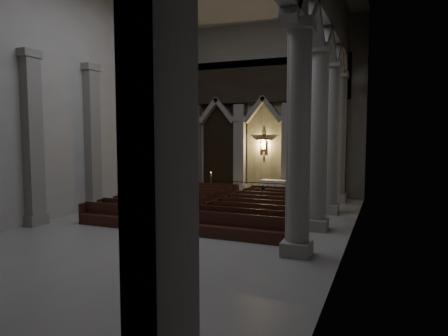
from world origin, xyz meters
name	(u,v)px	position (x,y,z in m)	size (l,w,h in m)	color
room	(188,58)	(0.00, 0.00, 7.60)	(24.00, 24.10, 12.00)	gray
sanctuary_wall	(263,101)	(0.00, 11.54, 6.62)	(14.00, 0.77, 12.00)	gray
right_arcade	(319,49)	(5.50, 1.33, 7.83)	(1.00, 24.00, 12.00)	gray
left_pilasters	(116,140)	(-6.75, 3.50, 3.91)	(0.60, 13.00, 8.03)	gray
sanctuary_step	(259,193)	(0.00, 10.60, 0.07)	(8.50, 2.60, 0.15)	gray
altar	(274,187)	(1.13, 10.56, 0.61)	(1.80, 0.72, 0.92)	beige
altar_rail	(252,187)	(0.00, 9.04, 0.71)	(5.42, 0.09, 1.07)	black
candle_stand_left	(211,189)	(-3.05, 9.17, 0.43)	(0.27, 0.27, 1.59)	olive
candle_stand_right	(299,195)	(3.18, 9.04, 0.34)	(0.21, 0.21, 1.26)	olive
pews	(216,208)	(0.00, 3.07, 0.33)	(9.98, 9.36, 1.02)	black
worshipper	(263,196)	(1.59, 6.26, 0.62)	(0.45, 0.29, 1.23)	black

